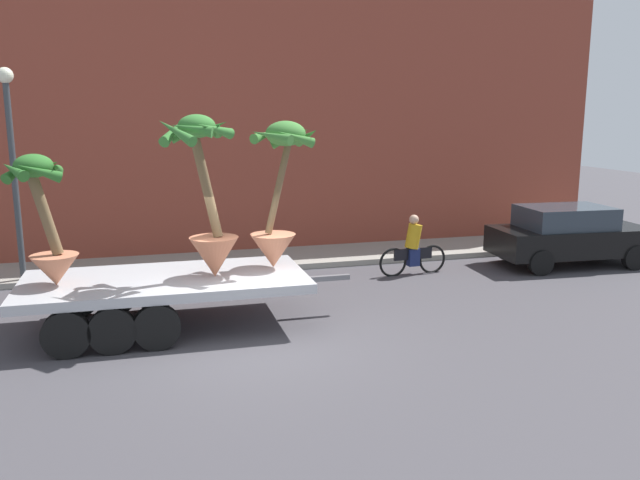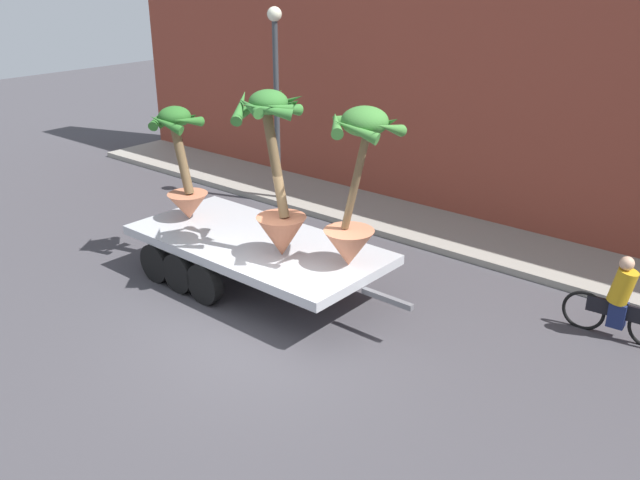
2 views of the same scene
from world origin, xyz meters
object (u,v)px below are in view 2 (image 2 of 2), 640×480
at_px(potted_palm_front, 356,192).
at_px(street_lamp, 276,80).
at_px(flatbed_trailer, 248,247).
at_px(cyclist, 620,302).
at_px(potted_palm_rear, 276,183).
at_px(potted_palm_middle, 182,167).

bearing_deg(potted_palm_front, street_lamp, 144.88).
distance_m(flatbed_trailer, cyclist, 6.83).
xyz_separation_m(flatbed_trailer, potted_palm_front, (2.47, 0.20, 1.61)).
height_order(flatbed_trailer, potted_palm_rear, potted_palm_rear).
distance_m(potted_palm_middle, potted_palm_front, 4.24).
height_order(potted_palm_rear, potted_palm_middle, potted_palm_rear).
bearing_deg(flatbed_trailer, potted_palm_rear, -12.40).
height_order(potted_palm_rear, cyclist, potted_palm_rear).
distance_m(potted_palm_rear, potted_palm_middle, 2.81).
bearing_deg(potted_palm_front, potted_palm_middle, -176.30).
relative_size(potted_palm_rear, cyclist, 1.63).
bearing_deg(cyclist, potted_palm_rear, -153.19).
bearing_deg(potted_palm_rear, potted_palm_middle, 176.76).
height_order(potted_palm_middle, cyclist, potted_palm_middle).
bearing_deg(potted_palm_middle, flatbed_trailer, 2.26).
bearing_deg(flatbed_trailer, potted_palm_middle, -177.74).
xyz_separation_m(flatbed_trailer, potted_palm_middle, (-1.76, -0.07, 1.33)).
xyz_separation_m(potted_palm_front, cyclist, (3.90, 2.26, -1.70)).
distance_m(potted_palm_front, cyclist, 4.82).
bearing_deg(potted_palm_rear, cyclist, 26.81).
distance_m(potted_palm_rear, street_lamp, 5.78).
xyz_separation_m(cyclist, street_lamp, (-9.23, 1.48, 2.56)).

